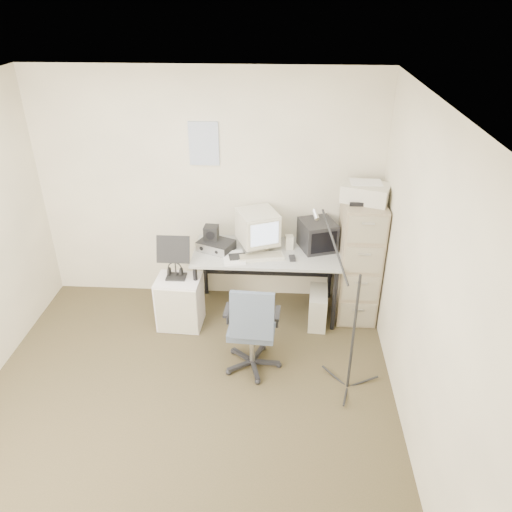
# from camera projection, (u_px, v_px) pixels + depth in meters

# --- Properties ---
(floor) EXTENTS (3.60, 3.60, 0.01)m
(floor) POSITION_uv_depth(u_px,v_px,m) (185.00, 406.00, 4.25)
(floor) COLOR #3E3820
(floor) RESTS_ON ground
(ceiling) EXTENTS (3.60, 3.60, 0.01)m
(ceiling) POSITION_uv_depth(u_px,v_px,m) (157.00, 106.00, 3.04)
(ceiling) COLOR white
(ceiling) RESTS_ON ground
(wall_back) EXTENTS (3.60, 0.02, 2.50)m
(wall_back) POSITION_uv_depth(u_px,v_px,m) (208.00, 190.00, 5.22)
(wall_back) COLOR #FCF0C9
(wall_back) RESTS_ON ground
(wall_front) EXTENTS (3.60, 0.02, 2.50)m
(wall_front) POSITION_uv_depth(u_px,v_px,m) (86.00, 508.00, 2.07)
(wall_front) COLOR #FCF0C9
(wall_front) RESTS_ON ground
(wall_right) EXTENTS (0.02, 3.60, 2.50)m
(wall_right) POSITION_uv_depth(u_px,v_px,m) (423.00, 288.00, 3.55)
(wall_right) COLOR #FCF0C9
(wall_right) RESTS_ON ground
(wall_calendar) EXTENTS (0.30, 0.02, 0.44)m
(wall_calendar) POSITION_uv_depth(u_px,v_px,m) (204.00, 144.00, 4.97)
(wall_calendar) COLOR white
(wall_calendar) RESTS_ON wall_back
(filing_cabinet) EXTENTS (0.40, 0.60, 1.30)m
(filing_cabinet) POSITION_uv_depth(u_px,v_px,m) (358.00, 259.00, 5.15)
(filing_cabinet) COLOR tan
(filing_cabinet) RESTS_ON floor
(printer) EXTENTS (0.52, 0.43, 0.17)m
(printer) POSITION_uv_depth(u_px,v_px,m) (366.00, 193.00, 4.80)
(printer) COLOR silver
(printer) RESTS_ON filing_cabinet
(desk) EXTENTS (1.50, 0.70, 0.73)m
(desk) POSITION_uv_depth(u_px,v_px,m) (266.00, 282.00, 5.31)
(desk) COLOR gray
(desk) RESTS_ON floor
(crt_monitor) EXTENTS (0.49, 0.50, 0.41)m
(crt_monitor) POSITION_uv_depth(u_px,v_px,m) (258.00, 230.00, 5.11)
(crt_monitor) COLOR silver
(crt_monitor) RESTS_ON desk
(crt_tv) EXTENTS (0.42, 0.44, 0.30)m
(crt_tv) POSITION_uv_depth(u_px,v_px,m) (317.00, 235.00, 5.13)
(crt_tv) COLOR black
(crt_tv) RESTS_ON desk
(desk_speaker) EXTENTS (0.09, 0.09, 0.15)m
(desk_speaker) POSITION_uv_depth(u_px,v_px,m) (289.00, 242.00, 5.15)
(desk_speaker) COLOR beige
(desk_speaker) RESTS_ON desk
(keyboard) EXTENTS (0.48, 0.25, 0.03)m
(keyboard) POSITION_uv_depth(u_px,v_px,m) (261.00, 257.00, 5.01)
(keyboard) COLOR silver
(keyboard) RESTS_ON desk
(mouse) EXTENTS (0.07, 0.11, 0.03)m
(mouse) POSITION_uv_depth(u_px,v_px,m) (292.00, 258.00, 4.98)
(mouse) COLOR black
(mouse) RESTS_ON desk
(radio_receiver) EXTENTS (0.41, 0.36, 0.10)m
(radio_receiver) POSITION_uv_depth(u_px,v_px,m) (216.00, 245.00, 5.15)
(radio_receiver) COLOR black
(radio_receiver) RESTS_ON desk
(radio_speaker) EXTENTS (0.15, 0.14, 0.14)m
(radio_speaker) POSITION_uv_depth(u_px,v_px,m) (211.00, 232.00, 5.14)
(radio_speaker) COLOR black
(radio_speaker) RESTS_ON radio_receiver
(papers) EXTENTS (0.27, 0.32, 0.02)m
(papers) POSITION_uv_depth(u_px,v_px,m) (234.00, 258.00, 5.00)
(papers) COLOR white
(papers) RESTS_ON desk
(pc_tower) EXTENTS (0.21, 0.42, 0.38)m
(pc_tower) POSITION_uv_depth(u_px,v_px,m) (318.00, 308.00, 5.19)
(pc_tower) COLOR silver
(pc_tower) RESTS_ON floor
(office_chair) EXTENTS (0.56, 0.56, 0.93)m
(office_chair) POSITION_uv_depth(u_px,v_px,m) (252.00, 326.00, 4.47)
(office_chair) COLOR slate
(office_chair) RESTS_ON floor
(side_cart) EXTENTS (0.46, 0.37, 0.55)m
(side_cart) POSITION_uv_depth(u_px,v_px,m) (180.00, 302.00, 5.13)
(side_cart) COLOR white
(side_cart) RESTS_ON floor
(music_stand) EXTENTS (0.36, 0.25, 0.48)m
(music_stand) POSITION_uv_depth(u_px,v_px,m) (175.00, 257.00, 4.92)
(music_stand) COLOR black
(music_stand) RESTS_ON side_cart
(headphones) EXTENTS (0.20, 0.20, 0.03)m
(headphones) POSITION_uv_depth(u_px,v_px,m) (175.00, 271.00, 5.04)
(headphones) COLOR black
(headphones) RESTS_ON side_cart
(mic_stand) EXTENTS (0.03, 0.03, 1.52)m
(mic_stand) POSITION_uv_depth(u_px,v_px,m) (356.00, 317.00, 4.08)
(mic_stand) COLOR black
(mic_stand) RESTS_ON floor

